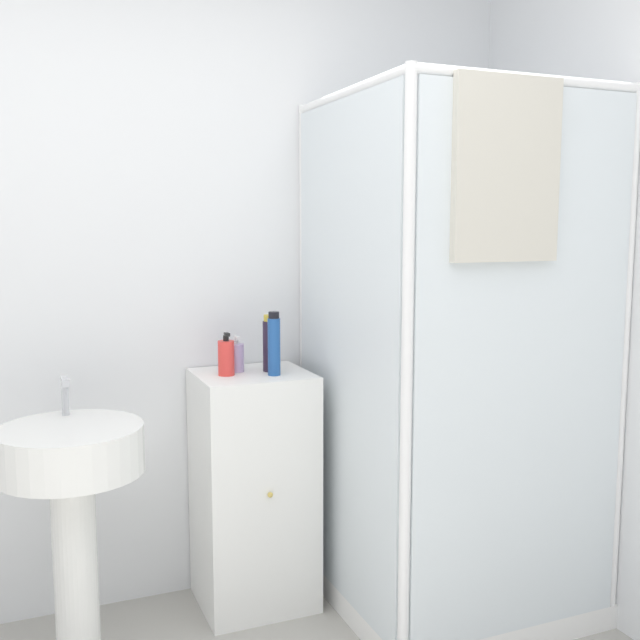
{
  "coord_description": "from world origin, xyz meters",
  "views": [
    {
      "loc": [
        -0.31,
        -1.17,
        1.46
      ],
      "look_at": [
        0.65,
        1.13,
        1.14
      ],
      "focal_mm": 42.0,
      "sensor_mm": 36.0,
      "label": 1
    }
  ],
  "objects": [
    {
      "name": "lotion_bottle_white",
      "position": [
        0.47,
        1.53,
        0.96
      ],
      "size": [
        0.06,
        0.06,
        0.14
      ],
      "color": "#B299C6",
      "rests_on": "vanity_cabinet"
    },
    {
      "name": "vanity_cabinet",
      "position": [
        0.52,
        1.48,
        0.45
      ],
      "size": [
        0.42,
        0.4,
        0.91
      ],
      "color": "white",
      "rests_on": "ground_plane"
    },
    {
      "name": "shampoo_bottle_blue",
      "position": [
        0.58,
        1.4,
        1.02
      ],
      "size": [
        0.05,
        0.05,
        0.24
      ],
      "color": "#1E4C93",
      "rests_on": "vanity_cabinet"
    },
    {
      "name": "shower_enclosure",
      "position": [
        1.16,
        1.14,
        0.52
      ],
      "size": [
        0.89,
        0.92,
        1.92
      ],
      "color": "white",
      "rests_on": "ground_plane"
    },
    {
      "name": "shampoo_bottle_tall_black",
      "position": [
        0.59,
        1.48,
        1.01
      ],
      "size": [
        0.05,
        0.05,
        0.22
      ],
      "color": "#281E33",
      "rests_on": "vanity_cabinet"
    },
    {
      "name": "soap_dispenser",
      "position": [
        0.42,
        1.47,
        0.97
      ],
      "size": [
        0.06,
        0.06,
        0.16
      ],
      "color": "red",
      "rests_on": "vanity_cabinet"
    },
    {
      "name": "sink",
      "position": [
        -0.16,
        1.24,
        0.63
      ],
      "size": [
        0.46,
        0.46,
        0.96
      ],
      "color": "white",
      "rests_on": "ground_plane"
    },
    {
      "name": "wall_back",
      "position": [
        0.0,
        1.7,
        1.25
      ],
      "size": [
        6.4,
        0.06,
        2.5
      ],
      "primitive_type": "cube",
      "color": "silver",
      "rests_on": "ground_plane"
    }
  ]
}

